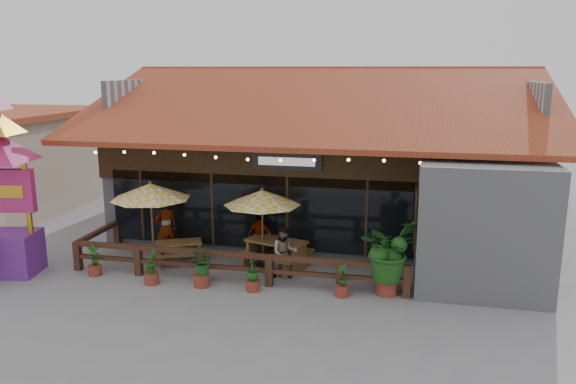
% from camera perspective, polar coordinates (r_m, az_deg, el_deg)
% --- Properties ---
extents(ground, '(100.00, 100.00, 0.00)m').
position_cam_1_polar(ground, '(16.44, 0.22, -9.01)').
color(ground, gray).
rests_on(ground, ground).
extents(restaurant_building, '(15.50, 14.73, 6.09)m').
position_cam_1_polar(restaurant_building, '(22.10, 4.52, 2.49)').
color(restaurant_building, '#A4A4A9').
rests_on(restaurant_building, ground).
extents(patio_railing, '(10.00, 2.60, 0.92)m').
position_cam_1_polar(patio_railing, '(16.58, -7.66, -6.67)').
color(patio_railing, '#4B2A1B').
rests_on(patio_railing, ground).
extents(umbrella_left, '(2.84, 2.84, 2.65)m').
position_cam_1_polar(umbrella_left, '(17.76, -13.80, 0.04)').
color(umbrella_left, brown).
rests_on(umbrella_left, ground).
extents(umbrella_right, '(2.79, 2.79, 2.51)m').
position_cam_1_polar(umbrella_right, '(16.95, -2.64, -0.61)').
color(umbrella_right, brown).
rests_on(umbrella_right, ground).
extents(picnic_table_left, '(1.81, 1.72, 0.69)m').
position_cam_1_polar(picnic_table_left, '(18.10, -11.04, -5.65)').
color(picnic_table_left, brown).
rests_on(picnic_table_left, ground).
extents(picnic_table_right, '(2.23, 2.07, 0.88)m').
position_cam_1_polar(picnic_table_right, '(17.29, -1.20, -5.82)').
color(picnic_table_right, brown).
rests_on(picnic_table_right, ground).
extents(tropical_plant, '(1.98, 2.04, 2.15)m').
position_cam_1_polar(tropical_plant, '(15.33, 10.14, -5.95)').
color(tropical_plant, maroon).
rests_on(tropical_plant, ground).
extents(diner_a, '(0.84, 0.82, 1.95)m').
position_cam_1_polar(diner_a, '(18.63, -12.27, -3.53)').
color(diner_a, '#392612').
rests_on(diner_a, ground).
extents(diner_b, '(0.92, 0.81, 1.58)m').
position_cam_1_polar(diner_b, '(16.35, -0.38, -6.18)').
color(diner_b, '#392612').
rests_on(diner_b, ground).
extents(diner_c, '(0.99, 0.63, 1.57)m').
position_cam_1_polar(diner_c, '(17.90, -2.80, -4.55)').
color(diner_c, '#392612').
rests_on(diner_c, ground).
extents(planter_a, '(0.40, 0.38, 0.94)m').
position_cam_1_polar(planter_a, '(17.69, -19.07, -6.79)').
color(planter_a, maroon).
rests_on(planter_a, ground).
extents(planter_b, '(0.41, 0.41, 1.01)m').
position_cam_1_polar(planter_b, '(16.53, -13.73, -7.56)').
color(planter_b, maroon).
rests_on(planter_b, ground).
extents(planter_c, '(0.79, 0.72, 1.10)m').
position_cam_1_polar(planter_c, '(16.02, -8.81, -7.40)').
color(planter_c, maroon).
rests_on(planter_c, ground).
extents(planter_d, '(0.48, 0.48, 0.94)m').
position_cam_1_polar(planter_d, '(15.61, -3.60, -8.44)').
color(planter_d, maroon).
rests_on(planter_d, ground).
extents(planter_e, '(0.38, 0.39, 0.92)m').
position_cam_1_polar(planter_e, '(15.32, 5.50, -9.17)').
color(planter_e, maroon).
rests_on(planter_e, ground).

